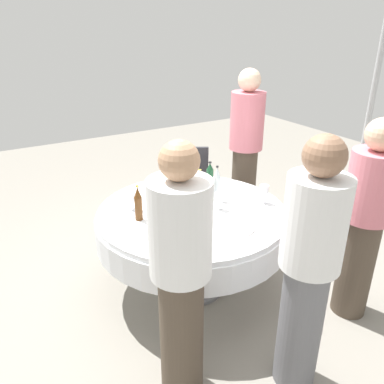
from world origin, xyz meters
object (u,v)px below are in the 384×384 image
at_px(chair_rear, 190,174).
at_px(person_right, 246,149).
at_px(wine_glass_rear, 264,190).
at_px(person_near, 308,267).
at_px(bottle_brown_outer, 138,204).
at_px(wine_glass_far, 132,197).
at_px(plate_front, 197,220).
at_px(plate_north, 163,200).
at_px(person_outer, 181,275).
at_px(person_far, 365,219).
at_px(bottle_clear_far, 217,185).
at_px(bottle_dark_green_west, 210,176).
at_px(dining_table, 192,226).
at_px(plate_mid, 237,228).
at_px(wine_glass_west, 219,198).
at_px(bottle_brown_right, 200,188).
at_px(bottle_brown_near, 191,194).

bearing_deg(chair_rear, person_right, -26.75).
distance_m(wine_glass_rear, person_near, 1.07).
distance_m(bottle_brown_outer, wine_glass_far, 0.19).
relative_size(plate_front, plate_north, 1.17).
relative_size(bottle_brown_outer, person_outer, 0.17).
height_order(plate_front, person_outer, person_outer).
bearing_deg(person_far, bottle_clear_far, -101.25).
xyz_separation_m(bottle_dark_green_west, wine_glass_far, (0.76, 0.04, -0.01)).
distance_m(plate_front, plate_north, 0.45).
bearing_deg(dining_table, person_outer, 55.90).
distance_m(wine_glass_rear, plate_mid, 0.52).
relative_size(plate_front, plate_mid, 0.98).
relative_size(dining_table, bottle_clear_far, 5.04).
distance_m(dining_table, plate_mid, 0.48).
relative_size(bottle_brown_outer, plate_north, 1.38).
xyz_separation_m(dining_table, person_far, (-0.92, 0.89, 0.22)).
xyz_separation_m(wine_glass_rear, plate_front, (0.64, 0.00, -0.10)).
height_order(bottle_brown_outer, person_outer, person_outer).
distance_m(plate_mid, person_right, 1.41).
height_order(dining_table, bottle_dark_green_west, bottle_dark_green_west).
xyz_separation_m(dining_table, bottle_dark_green_west, (-0.35, -0.29, 0.26)).
relative_size(wine_glass_rear, person_right, 0.09).
height_order(bottle_dark_green_west, wine_glass_west, bottle_dark_green_west).
xyz_separation_m(plate_mid, person_right, (-0.90, -1.08, 0.15)).
xyz_separation_m(dining_table, wine_glass_far, (0.40, -0.25, 0.25)).
bearing_deg(person_outer, plate_mid, -116.11).
relative_size(bottle_clear_far, person_right, 0.18).
bearing_deg(plate_mid, person_far, 150.52).
height_order(bottle_brown_right, person_right, person_right).
bearing_deg(wine_glass_far, bottle_brown_outer, 82.22).
relative_size(dining_table, wine_glass_far, 10.16).
relative_size(plate_front, person_near, 0.15).
relative_size(wine_glass_far, plate_north, 0.74).
bearing_deg(wine_glass_rear, bottle_brown_near, -19.20).
bearing_deg(bottle_clear_far, bottle_brown_right, -0.97).
height_order(wine_glass_rear, person_right, person_right).
xyz_separation_m(bottle_brown_right, person_near, (0.02, 1.20, -0.03)).
height_order(bottle_brown_outer, bottle_brown_near, bottle_brown_near).
distance_m(bottle_clear_far, plate_north, 0.46).
xyz_separation_m(plate_front, plate_mid, (-0.19, 0.25, -0.00)).
bearing_deg(dining_table, bottle_clear_far, -169.22).
bearing_deg(wine_glass_rear, bottle_brown_outer, -14.04).
xyz_separation_m(bottle_brown_outer, wine_glass_far, (-0.03, -0.19, -0.02)).
bearing_deg(dining_table, wine_glass_rear, 161.51).
bearing_deg(person_near, bottle_brown_near, -89.94).
relative_size(dining_table, person_right, 0.90).
distance_m(person_outer, person_near, 0.72).
xyz_separation_m(wine_glass_west, person_far, (-0.73, 0.79, -0.03)).
distance_m(dining_table, plate_front, 0.26).
distance_m(bottle_brown_near, wine_glass_rear, 0.60).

